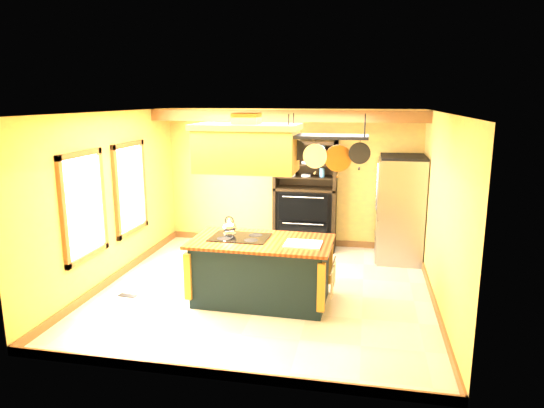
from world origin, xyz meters
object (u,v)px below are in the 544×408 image
(pot_rack, at_px, (327,143))
(refrigerator, at_px, (400,211))
(hutch, at_px, (305,207))
(kitchen_island, at_px, (262,270))
(range_hood, at_px, (247,147))

(pot_rack, distance_m, refrigerator, 2.93)
(pot_rack, relative_size, hutch, 0.54)
(kitchen_island, distance_m, pot_rack, 2.05)
(range_hood, bearing_deg, hutch, 79.68)
(kitchen_island, bearing_deg, range_hood, -178.44)
(pot_rack, xyz_separation_m, refrigerator, (1.14, 2.30, -1.40))
(pot_rack, relative_size, refrigerator, 0.61)
(range_hood, xyz_separation_m, pot_rack, (1.10, 0.00, 0.06))
(pot_rack, height_order, hutch, pot_rack)
(range_hood, height_order, refrigerator, range_hood)
(range_hood, height_order, hutch, range_hood)
(pot_rack, bearing_deg, refrigerator, 63.56)
(range_hood, xyz_separation_m, refrigerator, (2.25, 2.30, -1.34))
(range_hood, height_order, pot_rack, same)
(range_hood, relative_size, pot_rack, 1.26)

